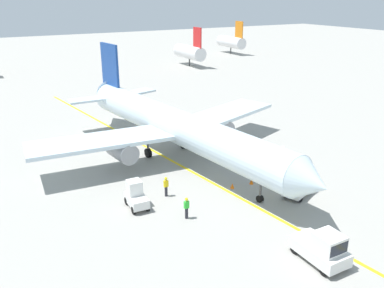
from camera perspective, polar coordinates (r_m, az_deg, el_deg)
The scene contains 14 objects.
ground_plane at distance 33.53m, azimuth 9.88°, elevation -7.94°, with size 300.00×300.00×0.00m, color #9E9B93.
taxi_line_yellow at distance 36.21m, azimuth 2.81°, elevation -5.40°, with size 0.30×80.00×0.01m, color yellow.
airliner at distance 40.66m, azimuth -2.57°, elevation 2.70°, with size 28.39×35.32×10.10m.
pushback_tug at distance 27.07m, azimuth 17.70°, elevation -13.67°, with size 1.96×3.63×2.20m.
baggage_tug_near_wing at distance 39.56m, azimuth 12.32°, elevation -2.12°, with size 2.71×2.43×2.10m.
baggage_tug_by_cargo_door at distance 32.23m, azimuth -7.82°, elevation -7.17°, with size 1.45×2.47×2.10m.
belt_loader_forward_hold at distance 35.02m, azimuth 14.87°, elevation -5.64°, with size 5.14×2.82×2.59m.
ground_crew_marshaller at distance 30.38m, azimuth -0.77°, elevation -8.81°, with size 0.36×0.24×1.70m.
ground_crew_wing_walker at distance 33.58m, azimuth -3.64°, elevation -5.86°, with size 0.36×0.24×1.70m.
safety_cone_nose_left at distance 45.90m, azimuth -6.03°, elevation 0.47°, with size 0.36×0.36×0.44m, color orange.
safety_cone_nose_right at distance 35.29m, azimuth 5.64°, elevation -5.82°, with size 0.36×0.36×0.44m, color orange.
safety_cone_wingtip_left at distance 36.23m, azimuth 8.28°, elevation -5.21°, with size 0.36×0.36×0.44m, color orange.
distant_aircraft_mid_right at distance 95.16m, azimuth -0.32°, elevation 12.75°, with size 3.00×10.10×8.80m.
distant_aircraft_far_right at distance 116.03m, azimuth 5.50°, elevation 14.01°, with size 3.00×10.10×8.80m.
Camera 1 is at (-19.41, -22.40, 15.67)m, focal length 38.27 mm.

